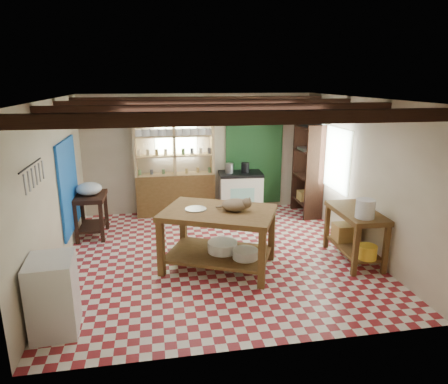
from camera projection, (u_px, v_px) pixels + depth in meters
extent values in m
cube|color=maroon|center=(217.00, 255.00, 6.81)|extent=(5.00, 5.00, 0.02)
cube|color=#434448|center=(217.00, 99.00, 6.10)|extent=(5.00, 5.00, 0.02)
cube|color=beige|center=(199.00, 154.00, 8.82)|extent=(5.00, 0.04, 2.60)
cube|color=beige|center=(256.00, 240.00, 4.08)|extent=(5.00, 0.04, 2.60)
cube|color=beige|center=(54.00, 188.00, 6.03)|extent=(0.04, 5.00, 2.60)
cube|color=beige|center=(360.00, 175.00, 6.88)|extent=(0.04, 5.00, 2.60)
cube|color=#331B11|center=(217.00, 107.00, 6.13)|extent=(5.00, 3.80, 0.15)
cube|color=blue|center=(69.00, 186.00, 6.94)|extent=(0.04, 1.40, 1.60)
cube|color=#1C4820|center=(254.00, 154.00, 9.02)|extent=(1.30, 0.04, 2.30)
cube|color=#B8CFB8|center=(176.00, 136.00, 8.61)|extent=(0.90, 0.02, 0.80)
cube|color=#B8CFB8|center=(334.00, 158.00, 7.79)|extent=(0.02, 1.30, 1.20)
cube|color=black|center=(32.00, 175.00, 4.77)|extent=(0.06, 0.90, 0.28)
cube|color=black|center=(260.00, 114.00, 8.37)|extent=(0.86, 0.12, 0.36)
cube|color=tan|center=(175.00, 165.00, 8.60)|extent=(1.70, 0.34, 2.20)
cube|color=#331B11|center=(308.00, 170.00, 8.62)|extent=(0.40, 0.86, 2.00)
cube|color=brown|center=(219.00, 239.00, 6.24)|extent=(1.99, 1.71, 0.95)
cube|color=#EFE7CF|center=(240.00, 193.00, 8.86)|extent=(0.98, 0.70, 0.92)
cube|color=#331B11|center=(92.00, 215.00, 7.53)|extent=(0.56, 0.81, 0.82)
cube|color=silver|center=(53.00, 295.00, 4.64)|extent=(0.55, 0.65, 0.92)
cube|color=brown|center=(354.00, 235.00, 6.52)|extent=(0.63, 1.22, 0.86)
ellipsoid|color=#8B7151|center=(235.00, 205.00, 6.07)|extent=(0.48, 0.41, 0.19)
cylinder|color=#9E9DA5|center=(196.00, 209.00, 6.15)|extent=(0.44, 0.44, 0.02)
cylinder|color=silver|center=(222.00, 247.00, 6.31)|extent=(0.62, 0.62, 0.16)
cylinder|color=silver|center=(245.00, 254.00, 6.08)|extent=(0.52, 0.52, 0.14)
cylinder|color=#9E9DA5|center=(229.00, 168.00, 8.69)|extent=(0.20, 0.20, 0.21)
cylinder|color=black|center=(245.00, 168.00, 8.72)|extent=(0.19, 0.19, 0.22)
ellipsoid|color=silver|center=(89.00, 189.00, 7.38)|extent=(0.47, 0.47, 0.23)
cylinder|color=silver|center=(365.00, 209.00, 6.02)|extent=(0.29, 0.29, 0.29)
cube|color=#AF8846|center=(346.00, 232.00, 6.82)|extent=(0.41, 0.34, 0.28)
cylinder|color=yellow|center=(367.00, 252.00, 6.12)|extent=(0.30, 0.30, 0.21)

